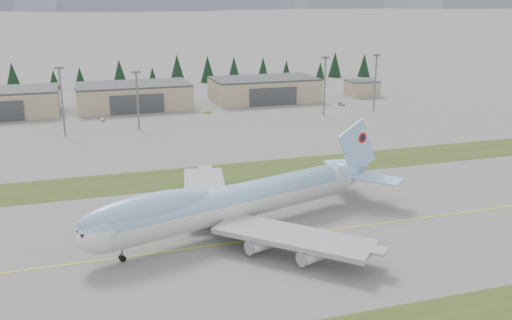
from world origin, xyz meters
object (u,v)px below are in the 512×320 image
object	(u,v)px
boeing_747_freighter	(233,202)
service_vehicle_b	(208,113)
service_vehicle_c	(341,105)
hangar_right	(264,89)
service_vehicle_a	(103,121)
hangar_center	(134,96)

from	to	relation	value
boeing_747_freighter	service_vehicle_b	distance (m)	125.85
service_vehicle_b	service_vehicle_c	bearing A→B (deg)	-75.58
boeing_747_freighter	service_vehicle_c	bearing A→B (deg)	38.39
hangar_right	service_vehicle_c	bearing A→B (deg)	-35.99
hangar_right	service_vehicle_b	size ratio (longest dim) A/B	15.15
service_vehicle_c	boeing_747_freighter	bearing A→B (deg)	-124.18
boeing_747_freighter	service_vehicle_a	size ratio (longest dim) A/B	20.30
hangar_right	service_vehicle_b	distance (m)	38.24
hangar_right	hangar_center	bearing A→B (deg)	180.00
service_vehicle_a	service_vehicle_c	size ratio (longest dim) A/B	0.80
service_vehicle_a	service_vehicle_b	xyz separation A→B (m)	(42.92, 2.22, 0.00)
service_vehicle_c	hangar_right	bearing A→B (deg)	144.42
hangar_center	service_vehicle_b	bearing A→B (deg)	-36.08
service_vehicle_a	boeing_747_freighter	bearing A→B (deg)	-75.54
hangar_right	boeing_747_freighter	bearing A→B (deg)	-110.92
boeing_747_freighter	service_vehicle_b	bearing A→B (deg)	62.31
hangar_right	service_vehicle_c	world-z (taller)	hangar_right
hangar_right	service_vehicle_a	xyz separation A→B (m)	(-74.71, -22.78, -5.39)
service_vehicle_a	service_vehicle_b	bearing A→B (deg)	8.22
hangar_center	service_vehicle_a	xyz separation A→B (m)	(-14.71, -22.78, -5.39)
service_vehicle_b	service_vehicle_a	bearing A→B (deg)	108.20
boeing_747_freighter	service_vehicle_c	world-z (taller)	boeing_747_freighter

